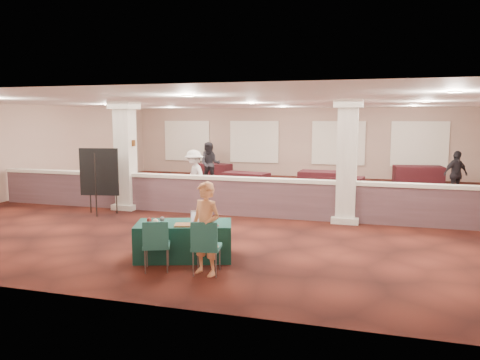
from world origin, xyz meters
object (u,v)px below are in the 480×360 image
(easel_board, at_px, (99,173))
(far_table_front_right, at_px, (340,186))
(far_table_back_left, at_px, (214,171))
(attendee_b, at_px, (194,176))
(attendee_d, at_px, (208,159))
(attendee_a, at_px, (210,164))
(attendee_c, at_px, (456,174))
(far_table_back_right, at_px, (418,175))
(far_table_front_center, at_px, (246,182))
(far_table_front_left, at_px, (179,189))
(far_table_back_center, at_px, (326,182))
(near_table, at_px, (184,240))
(conf_chair_side, at_px, (156,241))
(woman, at_px, (206,229))
(conf_chair_main, at_px, (206,243))

(easel_board, xyz_separation_m, far_table_front_right, (6.27, 5.50, -0.87))
(far_table_back_left, xyz_separation_m, attendee_b, (1.50, -6.10, 0.53))
(easel_board, bearing_deg, attendee_d, 80.43)
(far_table_front_right, height_order, attendee_a, attendee_a)
(attendee_c, bearing_deg, far_table_front_right, 154.05)
(far_table_back_right, bearing_deg, attendee_d, 176.95)
(far_table_front_center, height_order, attendee_b, attendee_b)
(far_table_front_left, bearing_deg, far_table_back_center, 32.40)
(far_table_back_left, bearing_deg, near_table, -72.98)
(easel_board, xyz_separation_m, attendee_d, (-0.23, 9.50, -0.40))
(far_table_front_right, bearing_deg, attendee_b, -148.46)
(conf_chair_side, xyz_separation_m, far_table_back_right, (5.37, 13.08, -0.17))
(woman, distance_m, far_table_front_right, 9.61)
(conf_chair_side, xyz_separation_m, far_table_back_center, (1.97, 9.78, -0.15))
(attendee_b, relative_size, attendee_c, 1.05)
(attendee_a, bearing_deg, conf_chair_main, -84.51)
(attendee_c, bearing_deg, woman, -151.78)
(conf_chair_side, bearing_deg, far_table_back_center, 55.75)
(attendee_b, bearing_deg, attendee_d, 150.66)
(far_table_back_center, distance_m, attendee_d, 7.11)
(far_table_front_left, bearing_deg, far_table_back_left, 98.78)
(far_table_front_left, bearing_deg, woman, -62.66)
(far_table_back_center, bearing_deg, woman, -96.31)
(woman, bearing_deg, attendee_c, 80.45)
(far_table_back_left, height_order, attendee_a, attendee_a)
(easel_board, distance_m, far_table_back_right, 12.87)
(far_table_back_left, distance_m, attendee_b, 6.30)
(near_table, relative_size, attendee_a, 1.06)
(far_table_front_left, distance_m, far_table_back_right, 10.09)
(far_table_back_center, xyz_separation_m, far_table_back_right, (3.39, 3.30, -0.01))
(conf_chair_main, relative_size, attendee_a, 0.56)
(far_table_front_left, bearing_deg, far_table_front_center, 59.91)
(attendee_c, bearing_deg, conf_chair_main, -151.65)
(far_table_back_right, bearing_deg, attendee_c, -72.13)
(attendee_c, bearing_deg, attendee_b, 168.08)
(conf_chair_main, xyz_separation_m, attendee_b, (-2.94, 6.75, 0.28))
(woman, bearing_deg, far_table_front_left, 136.39)
(attendee_b, bearing_deg, conf_chair_main, -22.28)
(conf_chair_main, bearing_deg, woman, 93.66)
(far_table_front_right, bearing_deg, conf_chair_main, -99.32)
(attendee_c, relative_size, attendee_d, 1.01)
(near_table, relative_size, easel_board, 0.97)
(near_table, height_order, conf_chair_side, conf_chair_side)
(near_table, bearing_deg, conf_chair_side, -117.58)
(woman, bearing_deg, far_table_back_center, 102.75)
(near_table, height_order, woman, woman)
(far_table_front_left, xyz_separation_m, far_table_front_center, (1.56, 2.70, -0.05))
(attendee_c, bearing_deg, far_table_back_right, 74.70)
(conf_chair_main, distance_m, far_table_front_left, 7.66)
(far_table_front_right, bearing_deg, woman, -99.41)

